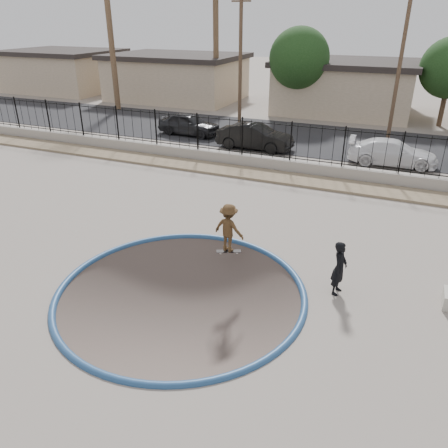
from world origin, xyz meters
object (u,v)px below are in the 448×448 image
videographer (339,268)px  car_c (393,152)px  car_a (189,124)px  car_b (255,137)px  skater (229,231)px  skateboard (229,251)px

videographer → car_c: videographer is taller
car_a → car_b: 5.19m
skater → car_a: 15.64m
skateboard → car_b: 12.26m
car_c → skateboard: bearing=156.4°
skateboard → car_c: (4.19, 11.80, 0.62)m
car_b → car_c: car_b is taller
skateboard → car_b: (-3.27, 11.80, 0.69)m
skateboard → videographer: videographer is taller
videographer → skateboard: bearing=83.9°
car_a → skateboard: bearing=-143.9°
car_c → videographer: bearing=173.4°
car_a → videographer: bearing=-135.8°
skater → car_c: size_ratio=0.37×
skater → car_b: size_ratio=0.37×
car_b → videographer: bearing=-149.7°
skater → skateboard: size_ratio=1.99×
videographer → car_a: bearing=47.6°
skateboard → car_b: size_ratio=0.19×
skateboard → videographer: 3.81m
car_c → skater: bearing=156.4°
car_a → car_b: car_b is taller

